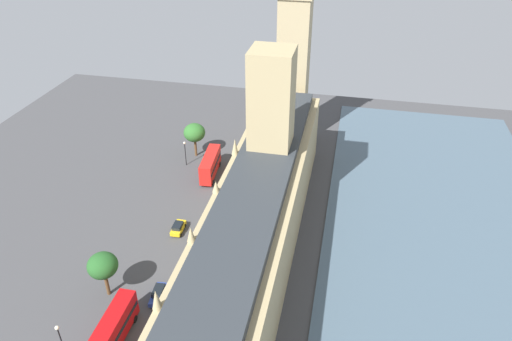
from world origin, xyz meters
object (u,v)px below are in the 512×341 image
Objects in this scene: car_yellow_cab_opposite_hall at (178,228)px; parliament_building at (255,219)px; clock_tower at (295,20)px; plane_tree_corner at (194,133)px; pedestrian_leading at (213,216)px; double_decker_bus_kerbside at (114,329)px; pedestrian_midblock at (193,261)px; street_lamp_slot_10 at (185,149)px; car_blue_far_end at (158,294)px; street_lamp_by_river_gate at (60,336)px; double_decker_bus_under_trees at (210,164)px; plane_tree_near_tower at (103,266)px.

parliament_building is at bearing -16.41° from car_yellow_cab_opposite_hall.
plane_tree_corner is (19.95, 13.07, -22.64)m from clock_tower.
clock_tower is 32.93× the size of pedestrian_leading.
car_yellow_cab_opposite_hall is (14.46, 39.86, -27.65)m from clock_tower.
double_decker_bus_kerbside is at bearing 77.17° from clock_tower.
pedestrian_midblock is 0.98× the size of pedestrian_leading.
street_lamp_slot_10 is (21.51, -26.31, -4.24)m from parliament_building.
clock_tower is at bearing 68.28° from car_yellow_cab_opposite_hall.
clock_tower is 63.17m from car_blue_far_end.
double_decker_bus_kerbside is 6.79m from street_lamp_by_river_gate.
plane_tree_corner is at bearing -84.68° from double_decker_bus_kerbside.
double_decker_bus_under_trees is 15.81m from pedestrian_leading.
plane_tree_corner is (20.69, -30.75, -2.48)m from parliament_building.
plane_tree_corner is (10.77, -22.11, 5.13)m from pedestrian_leading.
parliament_building is 34.25m from street_lamp_slot_10.
parliament_building reaches higher than pedestrian_leading.
plane_tree_near_tower is at bearing 90.30° from plane_tree_corner.
parliament_building is at bearing 129.27° from street_lamp_slot_10.
double_decker_bus_under_trees reaches higher than pedestrian_leading.
double_decker_bus_under_trees is 1.01× the size of double_decker_bus_kerbside.
plane_tree_corner is (10.89, -34.27, 5.15)m from pedestrian_midblock.
plane_tree_near_tower is (5.11, -7.85, 3.23)m from double_decker_bus_kerbside.
clock_tower reaches higher than double_decker_bus_kerbside.
pedestrian_midblock is at bearing 79.16° from clock_tower.
plane_tree_near_tower reaches higher than street_lamp_by_river_gate.
double_decker_bus_under_trees is at bearing -98.69° from plane_tree_near_tower.
pedestrian_leading is at bearing 75.36° from clock_tower.
clock_tower is 13.32× the size of car_yellow_cab_opposite_hall.
street_lamp_slot_10 is (11.71, -29.84, 3.39)m from pedestrian_midblock.
double_decker_bus_kerbside is at bearing 84.98° from double_decker_bus_under_trees.
pedestrian_leading is 0.27× the size of street_lamp_by_river_gate.
clock_tower is 63.87m from plane_tree_near_tower.
double_decker_bus_under_trees is (14.22, 20.31, -25.90)m from clock_tower.
street_lamp_by_river_gate is (0.23, 11.66, -1.48)m from plane_tree_near_tower.
street_lamp_by_river_gate is (10.89, 20.68, 3.65)m from pedestrian_midblock.
double_decker_bus_under_trees is at bearing 179.04° from pedestrian_leading.
plane_tree_near_tower is (5.28, 16.50, 4.98)m from car_yellow_cab_opposite_hall.
double_decker_bus_under_trees is 27.58m from pedestrian_midblock.
pedestrian_leading is at bearing -101.92° from car_blue_far_end.
plane_tree_near_tower reaches higher than double_decker_bus_kerbside.
pedestrian_midblock is at bearing -19.07° from pedestrian_leading.
pedestrian_leading is (0.12, -12.16, 0.02)m from pedestrian_midblock.
pedestrian_midblock is 0.26× the size of street_lamp_by_river_gate.
plane_tree_corner reaches higher than car_yellow_cab_opposite_hall.
plane_tree_corner is at bearing -90.00° from street_lamp_by_river_gate.
street_lamp_slot_10 is (6.16, -46.71, 1.49)m from double_decker_bus_kerbside.
parliament_building reaches higher than car_yellow_cab_opposite_hall.
car_yellow_cab_opposite_hall is at bearing -14.62° from parliament_building.
car_blue_far_end is 8.67m from pedestrian_midblock.
plane_tree_near_tower reaches higher than car_blue_far_end.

